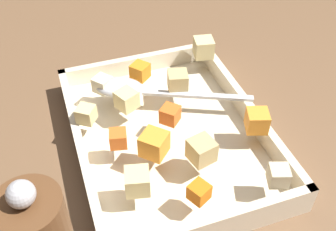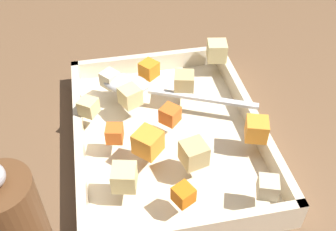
{
  "view_description": "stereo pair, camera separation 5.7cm",
  "coord_description": "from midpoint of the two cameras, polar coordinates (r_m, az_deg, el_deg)",
  "views": [
    {
      "loc": [
        -0.39,
        0.13,
        0.45
      ],
      "look_at": [
        0.01,
        -0.01,
        0.06
      ],
      "focal_mm": 42.83,
      "sensor_mm": 36.0,
      "label": 1
    },
    {
      "loc": [
        -0.41,
        0.07,
        0.45
      ],
      "look_at": [
        0.01,
        -0.01,
        0.06
      ],
      "focal_mm": 42.83,
      "sensor_mm": 36.0,
      "label": 2
    }
  ],
  "objects": [
    {
      "name": "potato_chunk_rim_edge",
      "position": [
        0.64,
        -11.89,
        4.28
      ],
      "size": [
        0.03,
        0.03,
        0.02
      ],
      "primitive_type": "cube",
      "rotation": [
        0.0,
        0.0,
        0.69
      ],
      "color": "beige",
      "rests_on": "baking_dish"
    },
    {
      "name": "serving_spoon",
      "position": [
        0.63,
        -8.32,
        3.79
      ],
      "size": [
        0.13,
        0.23,
        0.02
      ],
      "rotation": [
        0.0,
        0.0,
        4.29
      ],
      "color": "silver",
      "rests_on": "baking_dish"
    },
    {
      "name": "potato_chunk_near_spoon",
      "position": [
        0.6,
        -8.66,
        2.14
      ],
      "size": [
        0.04,
        0.04,
        0.03
      ],
      "primitive_type": "cube",
      "rotation": [
        0.0,
        0.0,
        2.03
      ],
      "color": "#E0CC89",
      "rests_on": "baking_dish"
    },
    {
      "name": "potato_chunk_heap_top",
      "position": [
        0.59,
        -14.34,
        0.05
      ],
      "size": [
        0.03,
        0.03,
        0.02
      ],
      "primitive_type": "cube",
      "rotation": [
        0.0,
        0.0,
        2.53
      ],
      "color": "#E0CC89",
      "rests_on": "baking_dish"
    },
    {
      "name": "carrot_chunk_mid_left",
      "position": [
        0.57,
        9.76,
        -0.87
      ],
      "size": [
        0.04,
        0.04,
        0.03
      ],
      "primitive_type": "cube",
      "rotation": [
        0.0,
        0.0,
        2.83
      ],
      "color": "orange",
      "rests_on": "baking_dish"
    },
    {
      "name": "potato_chunk_corner_sw",
      "position": [
        0.7,
        2.73,
        9.55
      ],
      "size": [
        0.04,
        0.04,
        0.03
      ],
      "primitive_type": "cube",
      "rotation": [
        0.0,
        0.0,
        6.1
      ],
      "color": "#E0CC89",
      "rests_on": "baking_dish"
    },
    {
      "name": "carrot_chunk_near_right",
      "position": [
        0.57,
        -2.57,
        0.01
      ],
      "size": [
        0.03,
        0.03,
        0.02
      ],
      "primitive_type": "cube",
      "rotation": [
        0.0,
        0.0,
        0.78
      ],
      "color": "orange",
      "rests_on": "baking_dish"
    },
    {
      "name": "carrot_chunk_under_handle",
      "position": [
        0.53,
        -5.12,
        -4.22
      ],
      "size": [
        0.05,
        0.05,
        0.03
      ],
      "primitive_type": "cube",
      "rotation": [
        0.0,
        0.0,
        3.93
      ],
      "color": "orange",
      "rests_on": "baking_dish"
    },
    {
      "name": "potato_chunk_far_left",
      "position": [
        0.52,
        1.65,
        -5.15
      ],
      "size": [
        0.04,
        0.04,
        0.03
      ],
      "primitive_type": "cube",
      "rotation": [
        0.0,
        0.0,
        4.95
      ],
      "color": "tan",
      "rests_on": "baking_dish"
    },
    {
      "name": "potato_chunk_near_left",
      "position": [
        0.49,
        -7.78,
        -9.44
      ],
      "size": [
        0.04,
        0.04,
        0.03
      ],
      "primitive_type": "cube",
      "rotation": [
        0.0,
        0.0,
        2.91
      ],
      "color": "#E0CC89",
      "rests_on": "baking_dish"
    },
    {
      "name": "baking_dish",
      "position": [
        0.6,
        -2.72,
        -3.14
      ],
      "size": [
        0.35,
        0.27,
        0.05
      ],
      "color": "beige",
      "rests_on": "ground_plane"
    },
    {
      "name": "ground_plane",
      "position": [
        0.61,
        -3.32,
        -4.67
      ],
      "size": [
        4.0,
        4.0,
        0.0
      ],
      "primitive_type": "plane",
      "color": "brown"
    },
    {
      "name": "carrot_chunk_center",
      "position": [
        0.65,
        -6.12,
        6.26
      ],
      "size": [
        0.04,
        0.04,
        0.03
      ],
      "primitive_type": "cube",
      "rotation": [
        0.0,
        0.0,
        2.25
      ],
      "color": "orange",
      "rests_on": "baking_dish"
    },
    {
      "name": "carrot_chunk_far_right",
      "position": [
        0.48,
        0.88,
        -11.06
      ],
      "size": [
        0.03,
        0.03,
        0.02
      ],
      "primitive_type": "cube",
      "rotation": [
        0.0,
        0.0,
        0.48
      ],
      "color": "orange",
      "rests_on": "baking_dish"
    },
    {
      "name": "carrot_chunk_heap_side",
      "position": [
        0.55,
        -10.12,
        -3.39
      ],
      "size": [
        0.03,
        0.03,
        0.02
      ],
      "primitive_type": "cube",
      "rotation": [
        0.0,
        0.0,
        2.92
      ],
      "color": "orange",
      "rests_on": "baking_dish"
    },
    {
      "name": "potato_chunk_front_center",
      "position": [
        0.62,
        -1.23,
        4.81
      ],
      "size": [
        0.04,
        0.04,
        0.03
      ],
      "primitive_type": "cube",
      "rotation": [
        0.0,
        0.0,
        4.47
      ],
      "color": "tan",
      "rests_on": "baking_dish"
    },
    {
      "name": "potato_chunk_corner_se",
      "position": [
        0.51,
        12.35,
        -8.53
      ],
      "size": [
        0.03,
        0.03,
        0.02
      ],
      "primitive_type": "cube",
      "rotation": [
        0.0,
        0.0,
        4.38
      ],
      "color": "beige",
      "rests_on": "baking_dish"
    }
  ]
}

